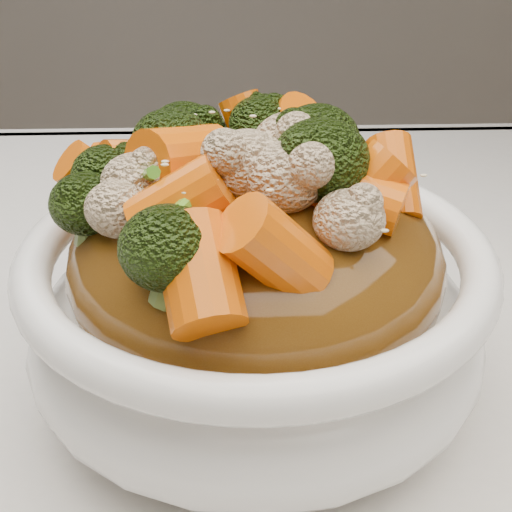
{
  "coord_description": "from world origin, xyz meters",
  "views": [
    {
      "loc": [
        0.02,
        -0.33,
        1.01
      ],
      "look_at": [
        0.03,
        -0.02,
        0.83
      ],
      "focal_mm": 50.0,
      "sensor_mm": 36.0,
      "label": 1
    }
  ],
  "objects": [
    {
      "name": "tablecloth",
      "position": [
        0.0,
        0.0,
        0.73
      ],
      "size": [
        1.2,
        0.8,
        0.04
      ],
      "primitive_type": "cube",
      "color": "silver",
      "rests_on": "dining_table"
    },
    {
      "name": "bowl",
      "position": [
        0.03,
        -0.02,
        0.8
      ],
      "size": [
        0.25,
        0.25,
        0.09
      ],
      "primitive_type": null,
      "rotation": [
        0.0,
        0.0,
        0.08
      ],
      "color": "white",
      "rests_on": "tablecloth"
    },
    {
      "name": "sauce_base",
      "position": [
        0.03,
        -0.02,
        0.83
      ],
      "size": [
        0.2,
        0.2,
        0.1
      ],
      "primitive_type": "ellipsoid",
      "rotation": [
        0.0,
        0.0,
        0.08
      ],
      "color": "#59350F",
      "rests_on": "bowl"
    },
    {
      "name": "carrots",
      "position": [
        0.03,
        -0.02,
        0.9
      ],
      "size": [
        0.2,
        0.2,
        0.05
      ],
      "primitive_type": null,
      "rotation": [
        0.0,
        0.0,
        0.08
      ],
      "color": "#E35F07",
      "rests_on": "sauce_base"
    },
    {
      "name": "broccoli",
      "position": [
        0.03,
        -0.02,
        0.9
      ],
      "size": [
        0.2,
        0.2,
        0.05
      ],
      "primitive_type": null,
      "rotation": [
        0.0,
        0.0,
        0.08
      ],
      "color": "black",
      "rests_on": "sauce_base"
    },
    {
      "name": "cauliflower",
      "position": [
        0.03,
        -0.02,
        0.89
      ],
      "size": [
        0.2,
        0.2,
        0.04
      ],
      "primitive_type": null,
      "rotation": [
        0.0,
        0.0,
        0.08
      ],
      "color": "beige",
      "rests_on": "sauce_base"
    },
    {
      "name": "scallions",
      "position": [
        0.03,
        -0.02,
        0.9
      ],
      "size": [
        0.15,
        0.15,
        0.02
      ],
      "primitive_type": null,
      "rotation": [
        0.0,
        0.0,
        0.08
      ],
      "color": "#448C20",
      "rests_on": "sauce_base"
    },
    {
      "name": "sesame_seeds",
      "position": [
        0.03,
        -0.02,
        0.9
      ],
      "size": [
        0.18,
        0.18,
        0.01
      ],
      "primitive_type": null,
      "rotation": [
        0.0,
        0.0,
        0.08
      ],
      "color": "beige",
      "rests_on": "sauce_base"
    }
  ]
}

